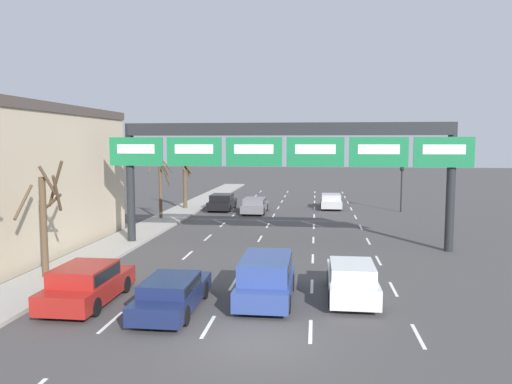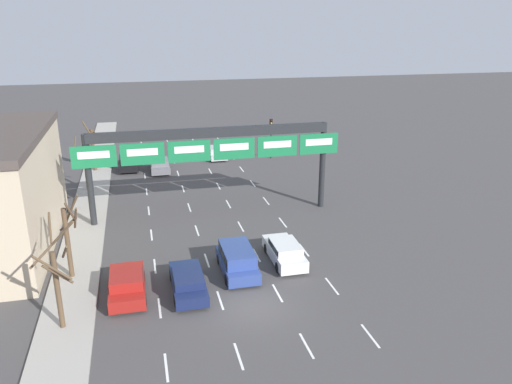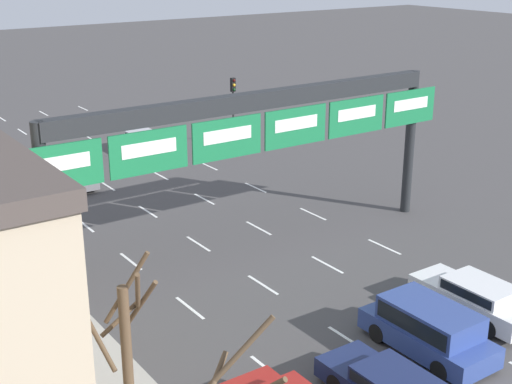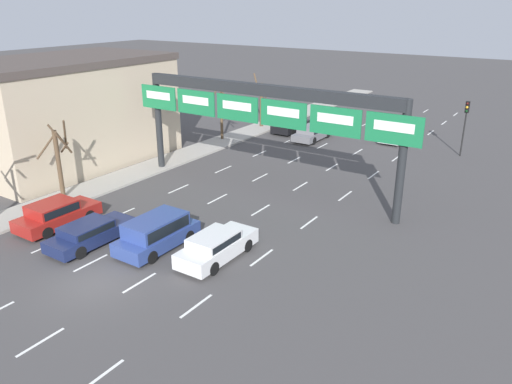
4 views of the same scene
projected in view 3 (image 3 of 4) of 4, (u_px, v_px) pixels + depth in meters
The scene contains 9 objects.
lane_dashes at pixel (261, 254), 30.82m from camera, with size 10.02×67.00×0.01m.
sign_gantry at pixel (259, 125), 29.08m from camera, with size 20.24×0.70×7.06m.
car_black at pixel (3, 175), 38.96m from camera, with size 1.99×4.49×1.43m.
car_grey at pixel (68, 173), 39.48m from camera, with size 1.92×4.65×1.30m.
suv_blue at pixel (429, 326), 23.06m from camera, with size 1.99×4.53×1.68m.
car_white at pixel (475, 297), 25.44m from camera, with size 1.81×4.62×1.38m.
car_silver at pixel (144, 142), 45.91m from camera, with size 1.87×4.40×1.33m.
traffic_light_near_gantry at pixel (233, 97), 47.13m from camera, with size 0.30×0.35×4.46m.
tree_bare_furthest at pixel (126, 345), 18.52m from camera, with size 1.91×1.89×5.04m.
Camera 3 is at (-16.30, -9.60, 12.56)m, focal length 50.00 mm.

